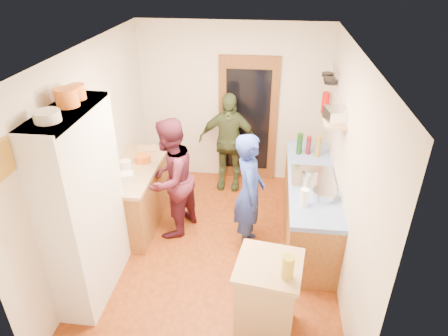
% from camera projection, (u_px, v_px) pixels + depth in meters
% --- Properties ---
extents(floor, '(3.00, 4.00, 0.02)m').
position_uv_depth(floor, '(217.00, 249.00, 5.33)').
color(floor, '#893913').
rests_on(floor, ground).
extents(ceiling, '(3.00, 4.00, 0.02)m').
position_uv_depth(ceiling, '(214.00, 49.00, 4.06)').
color(ceiling, silver).
rests_on(ceiling, ground).
extents(wall_back, '(3.00, 0.02, 2.60)m').
position_uv_depth(wall_back, '(233.00, 104.00, 6.44)').
color(wall_back, beige).
rests_on(wall_back, ground).
extents(wall_front, '(3.00, 0.02, 2.60)m').
position_uv_depth(wall_front, '(177.00, 290.00, 2.95)').
color(wall_front, beige).
rests_on(wall_front, ground).
extents(wall_left, '(0.02, 4.00, 2.60)m').
position_uv_depth(wall_left, '(93.00, 155.00, 4.86)').
color(wall_left, beige).
rests_on(wall_left, ground).
extents(wall_right, '(0.02, 4.00, 2.60)m').
position_uv_depth(wall_right, '(347.00, 170.00, 4.54)').
color(wall_right, beige).
rests_on(wall_right, ground).
extents(door_frame, '(0.95, 0.06, 2.10)m').
position_uv_depth(door_frame, '(248.00, 120.00, 6.50)').
color(door_frame, brown).
rests_on(door_frame, ground).
extents(door_glass, '(0.70, 0.02, 1.70)m').
position_uv_depth(door_glass, '(248.00, 121.00, 6.47)').
color(door_glass, black).
rests_on(door_glass, door_frame).
extents(hutch_body, '(0.40, 1.20, 2.20)m').
position_uv_depth(hutch_body, '(84.00, 207.00, 4.24)').
color(hutch_body, white).
rests_on(hutch_body, ground).
extents(hutch_top_shelf, '(0.40, 1.14, 0.04)m').
position_uv_depth(hutch_top_shelf, '(65.00, 112.00, 3.72)').
color(hutch_top_shelf, white).
rests_on(hutch_top_shelf, hutch_body).
extents(plate_stack, '(0.23, 0.23, 0.10)m').
position_uv_depth(plate_stack, '(47.00, 116.00, 3.43)').
color(plate_stack, white).
rests_on(plate_stack, hutch_top_shelf).
extents(orange_pot_a, '(0.22, 0.22, 0.17)m').
position_uv_depth(orange_pot_a, '(67.00, 97.00, 3.74)').
color(orange_pot_a, orange).
rests_on(orange_pot_a, hutch_top_shelf).
extents(orange_pot_b, '(0.17, 0.17, 0.15)m').
position_uv_depth(orange_pot_b, '(77.00, 92.00, 3.93)').
color(orange_pot_b, orange).
rests_on(orange_pot_b, hutch_top_shelf).
extents(left_counter_base, '(0.60, 1.40, 0.85)m').
position_uv_depth(left_counter_base, '(137.00, 197.00, 5.64)').
color(left_counter_base, '#9E6C29').
rests_on(left_counter_base, ground).
extents(left_counter_top, '(0.64, 1.44, 0.05)m').
position_uv_depth(left_counter_top, '(133.00, 170.00, 5.42)').
color(left_counter_top, tan).
rests_on(left_counter_top, left_counter_base).
extents(toaster, '(0.27, 0.23, 0.18)m').
position_uv_depth(toaster, '(124.00, 180.00, 4.96)').
color(toaster, white).
rests_on(toaster, left_counter_top).
extents(kettle, '(0.19, 0.19, 0.17)m').
position_uv_depth(kettle, '(126.00, 167.00, 5.27)').
color(kettle, white).
rests_on(kettle, left_counter_top).
extents(orange_bowl, '(0.25, 0.25, 0.10)m').
position_uv_depth(orange_bowl, '(143.00, 158.00, 5.55)').
color(orange_bowl, orange).
rests_on(orange_bowl, left_counter_top).
extents(chopping_board, '(0.36, 0.31, 0.02)m').
position_uv_depth(chopping_board, '(147.00, 149.00, 5.90)').
color(chopping_board, tan).
rests_on(chopping_board, left_counter_top).
extents(right_counter_base, '(0.60, 2.20, 0.84)m').
position_uv_depth(right_counter_base, '(308.00, 207.00, 5.43)').
color(right_counter_base, '#9E6C29').
rests_on(right_counter_base, ground).
extents(right_counter_top, '(0.62, 2.22, 0.06)m').
position_uv_depth(right_counter_top, '(312.00, 179.00, 5.21)').
color(right_counter_top, '#0432AC').
rests_on(right_counter_top, right_counter_base).
extents(hob, '(0.55, 0.58, 0.04)m').
position_uv_depth(hob, '(313.00, 177.00, 5.16)').
color(hob, silver).
rests_on(hob, right_counter_top).
extents(pot_on_hob, '(0.20, 0.20, 0.13)m').
position_uv_depth(pot_on_hob, '(310.00, 174.00, 5.06)').
color(pot_on_hob, silver).
rests_on(pot_on_hob, hob).
extents(bottle_a, '(0.10, 0.10, 0.32)m').
position_uv_depth(bottle_a, '(300.00, 144.00, 5.71)').
color(bottle_a, '#143F14').
rests_on(bottle_a, right_counter_top).
extents(bottle_b, '(0.08, 0.08, 0.27)m').
position_uv_depth(bottle_b, '(309.00, 145.00, 5.72)').
color(bottle_b, '#591419').
rests_on(bottle_b, right_counter_top).
extents(bottle_c, '(0.09, 0.09, 0.31)m').
position_uv_depth(bottle_c, '(318.00, 146.00, 5.65)').
color(bottle_c, olive).
rests_on(bottle_c, right_counter_top).
extents(paper_towel, '(0.11, 0.11, 0.22)m').
position_uv_depth(paper_towel, '(304.00, 198.00, 4.57)').
color(paper_towel, white).
rests_on(paper_towel, right_counter_top).
extents(mixing_bowl, '(0.29, 0.29, 0.11)m').
position_uv_depth(mixing_bowl, '(324.00, 194.00, 4.73)').
color(mixing_bowl, silver).
rests_on(mixing_bowl, right_counter_top).
extents(island_base, '(0.62, 0.62, 0.86)m').
position_uv_depth(island_base, '(267.00, 300.00, 3.98)').
color(island_base, tan).
rests_on(island_base, ground).
extents(island_top, '(0.70, 0.70, 0.05)m').
position_uv_depth(island_top, '(269.00, 266.00, 3.76)').
color(island_top, tan).
rests_on(island_top, island_base).
extents(cutting_board, '(0.38, 0.33, 0.02)m').
position_uv_depth(cutting_board, '(265.00, 261.00, 3.81)').
color(cutting_board, white).
rests_on(cutting_board, island_top).
extents(oil_jar, '(0.13, 0.13, 0.23)m').
position_uv_depth(oil_jar, '(288.00, 267.00, 3.56)').
color(oil_jar, '#AD9E2D').
rests_on(oil_jar, island_top).
extents(pan_rail, '(0.02, 0.65, 0.02)m').
position_uv_depth(pan_rail, '(335.00, 69.00, 5.50)').
color(pan_rail, silver).
rests_on(pan_rail, wall_right).
extents(pan_hang_a, '(0.18, 0.18, 0.05)m').
position_uv_depth(pan_hang_a, '(331.00, 82.00, 5.42)').
color(pan_hang_a, black).
rests_on(pan_hang_a, pan_rail).
extents(pan_hang_b, '(0.16, 0.16, 0.05)m').
position_uv_depth(pan_hang_b, '(329.00, 79.00, 5.60)').
color(pan_hang_b, black).
rests_on(pan_hang_b, pan_rail).
extents(pan_hang_c, '(0.17, 0.17, 0.05)m').
position_uv_depth(pan_hang_c, '(328.00, 74.00, 5.77)').
color(pan_hang_c, black).
rests_on(pan_hang_c, pan_rail).
extents(wall_shelf, '(0.26, 0.42, 0.03)m').
position_uv_depth(wall_shelf, '(334.00, 122.00, 4.75)').
color(wall_shelf, tan).
rests_on(wall_shelf, wall_right).
extents(radio, '(0.28, 0.34, 0.15)m').
position_uv_depth(radio, '(335.00, 115.00, 4.70)').
color(radio, silver).
rests_on(radio, wall_shelf).
extents(ext_bracket, '(0.06, 0.10, 0.04)m').
position_uv_depth(ext_bracket, '(329.00, 106.00, 5.94)').
color(ext_bracket, black).
rests_on(ext_bracket, wall_right).
extents(fire_extinguisher, '(0.11, 0.11, 0.32)m').
position_uv_depth(fire_extinguisher, '(325.00, 103.00, 5.93)').
color(fire_extinguisher, red).
rests_on(fire_extinguisher, wall_right).
extents(picture_frame, '(0.03, 0.25, 0.30)m').
position_uv_depth(picture_frame, '(1.00, 160.00, 3.15)').
color(picture_frame, gold).
rests_on(picture_frame, wall_left).
extents(person_hob, '(0.45, 0.63, 1.61)m').
position_uv_depth(person_hob, '(252.00, 194.00, 5.01)').
color(person_hob, '#233898').
rests_on(person_hob, ground).
extents(person_left, '(0.87, 0.98, 1.68)m').
position_uv_depth(person_left, '(174.00, 178.00, 5.29)').
color(person_left, '#491728').
rests_on(person_left, ground).
extents(person_back, '(0.96, 0.42, 1.62)m').
position_uv_depth(person_back, '(229.00, 142.00, 6.34)').
color(person_back, '#344024').
rests_on(person_back, ground).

